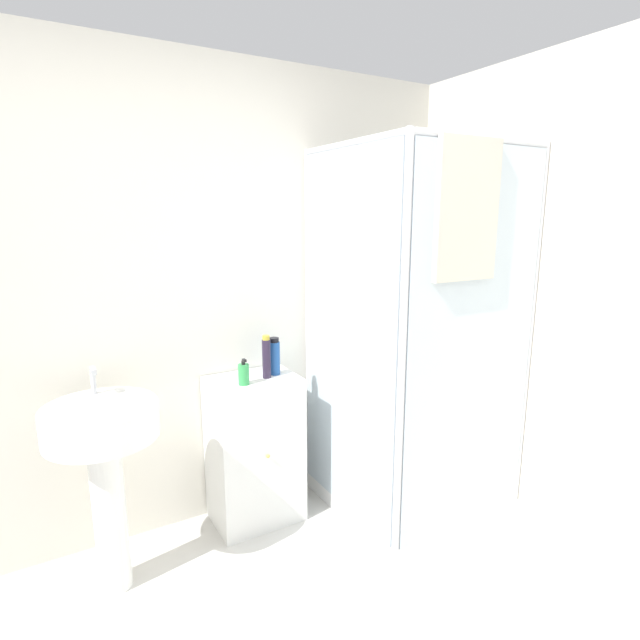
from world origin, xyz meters
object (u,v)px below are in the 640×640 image
soap_dispenser (244,374)px  shampoo_bottle_tall_black (266,357)px  sink (104,451)px  shampoo_bottle_blue (274,357)px

soap_dispenser → shampoo_bottle_tall_black: size_ratio=0.60×
sink → shampoo_bottle_blue: 0.96m
sink → shampoo_bottle_blue: (0.91, 0.17, 0.25)m
soap_dispenser → shampoo_bottle_blue: (0.21, 0.08, 0.04)m
sink → shampoo_bottle_tall_black: shampoo_bottle_tall_black is taller
sink → shampoo_bottle_blue: bearing=10.8°
sink → shampoo_bottle_blue: size_ratio=4.96×
sink → shampoo_bottle_tall_black: bearing=9.4°
soap_dispenser → shampoo_bottle_tall_black: 0.16m
sink → shampoo_bottle_tall_black: 0.90m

